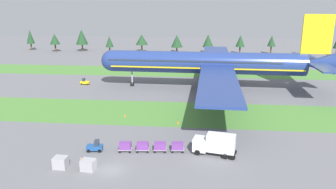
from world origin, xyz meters
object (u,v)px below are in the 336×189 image
Objects in this scene: uld_container_0 at (61,162)px; uld_container_1 at (88,165)px; airliner at (213,63)px; cargo_dolly_lead at (125,146)px; pushback_tractor at (85,82)px; cargo_dolly_third at (160,146)px; catering_truck at (215,144)px; baggage_tug at (95,147)px; taxiway_marker_1 at (178,122)px; ground_crew_marshaller at (81,163)px; cargo_dolly_fourth at (177,146)px; taxiway_marker_0 at (125,116)px; cargo_dolly_second at (143,146)px.

uld_container_0 is 4.35m from uld_container_1.
cargo_dolly_lead is (-15.84, -43.40, -6.67)m from airliner.
airliner is 39.17m from pushback_tractor.
uld_container_1 is at bearing 160.29° from airliner.
cargo_dolly_lead is at bearing 161.80° from airliner.
uld_container_0 reaches higher than cargo_dolly_third.
uld_container_0 is (-23.14, -6.66, -1.08)m from catering_truck.
baggage_tug is (-20.85, -43.86, -6.77)m from airliner.
airliner is 44.53m from cargo_dolly_third.
taxiway_marker_1 is (16.18, 20.39, -0.55)m from uld_container_0.
ground_crew_marshaller reaches higher than uld_container_1.
uld_container_0 is at bearing 156.01° from airliner.
cargo_dolly_fourth is 15.63m from ground_crew_marshaller.
airliner is 54.52m from ground_crew_marshaller.
airliner is at bearing 74.85° from taxiway_marker_1.
ground_crew_marshaller is at bearing 117.30° from cargo_dolly_third.
baggage_tug reaches higher than taxiway_marker_1.
cargo_dolly_fourth is 18.52m from uld_container_0.
baggage_tug reaches higher than ground_crew_marshaller.
catering_truck is at bearing -93.61° from baggage_tug.
catering_truck is 15.48m from taxiway_marker_1.
cargo_dolly_fourth is at bearing 87.24° from ground_crew_marshaller.
uld_container_0 is (14.38, -51.18, 0.06)m from pushback_tractor.
taxiway_marker_1 is (30.56, -30.80, -0.48)m from pushback_tractor.
airliner is 131.32× the size of taxiway_marker_0.
cargo_dolly_third is 1.16× the size of uld_container_1.
ground_crew_marshaller reaches higher than taxiway_marker_1.
pushback_tractor is 1.52× the size of ground_crew_marshaller.
uld_container_0 is (-3.17, -0.07, -0.07)m from ground_crew_marshaller.
ground_crew_marshaller is (-10.95, -7.00, 0.03)m from cargo_dolly_third.
uld_container_0 is 23.70m from taxiway_marker_0.
cargo_dolly_lead is 1.16× the size of uld_container_0.
cargo_dolly_lead is 3.81× the size of taxiway_marker_0.
cargo_dolly_third reaches higher than taxiway_marker_0.
baggage_tug is 19.24m from taxiway_marker_1.
catering_truck is at bearing -96.01° from cargo_dolly_second.
cargo_dolly_third is (10.78, 1.00, 0.10)m from baggage_tug.
pushback_tractor is 54.04m from ground_crew_marshaller.
cargo_dolly_second is 0.88× the size of pushback_tractor.
ground_crew_marshaller reaches higher than cargo_dolly_third.
ground_crew_marshaller is at bearing 164.01° from uld_container_1.
pushback_tractor is (-31.38, 43.84, -0.10)m from cargo_dolly_fourth.
baggage_tug is 5.03m from cargo_dolly_lead.
uld_container_0 is (-14.11, -7.07, -0.04)m from cargo_dolly_third.
airliner is 55.89m from uld_container_0.
ground_crew_marshaller is 2.84× the size of taxiway_marker_0.
cargo_dolly_second is 0.32× the size of catering_truck.
pushback_tractor is at bearing 27.56° from cargo_dolly_third.
cargo_dolly_lead is 3.52× the size of taxiway_marker_1.
uld_container_1 reaches higher than cargo_dolly_fourth.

